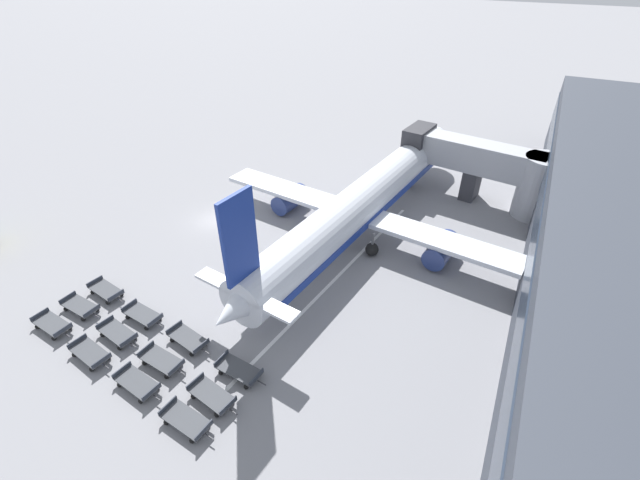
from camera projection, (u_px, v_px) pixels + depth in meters
ground_plane at (216, 220)px, 45.74m from camera, size 500.00×500.00×0.00m
jet_bridge at (493, 168)px, 46.58m from camera, size 17.57×6.53×6.98m
airplane at (362, 203)px, 42.17m from camera, size 31.50×40.86×11.86m
baggage_dolly_row_near_col_a at (52, 325)px, 32.41m from camera, size 3.90×1.78×0.92m
baggage_dolly_row_near_col_b at (90, 353)px, 30.12m from camera, size 3.92×1.90×0.92m
baggage_dolly_row_near_col_c at (137, 383)px, 28.06m from camera, size 3.91×1.85×0.92m
baggage_dolly_row_near_col_d at (186, 420)px, 25.86m from camera, size 3.90×1.79×0.92m
baggage_dolly_row_mid_a_col_a at (80, 307)px, 34.03m from camera, size 3.89×1.73×0.92m
baggage_dolly_row_mid_a_col_b at (118, 333)px, 31.68m from camera, size 3.92×1.91×0.92m
baggage_dolly_row_mid_a_col_c at (162, 360)px, 29.60m from camera, size 3.90×1.76×0.92m
baggage_dolly_row_mid_a_col_d at (212, 396)px, 27.28m from camera, size 3.92×1.94×0.92m
baggage_dolly_row_mid_b_col_a at (106, 291)px, 35.61m from camera, size 3.92×1.90×0.92m
baggage_dolly_row_mid_b_col_b at (143, 315)px, 33.26m from camera, size 3.91×1.79×0.92m
baggage_dolly_row_mid_b_col_c at (188, 339)px, 31.23m from camera, size 3.92×1.97×0.92m
baggage_dolly_row_mid_b_col_d at (239, 370)px, 28.92m from camera, size 3.90×1.75×0.92m
stand_guidance_stripe at (333, 281)px, 37.34m from camera, size 3.70×29.19×0.01m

